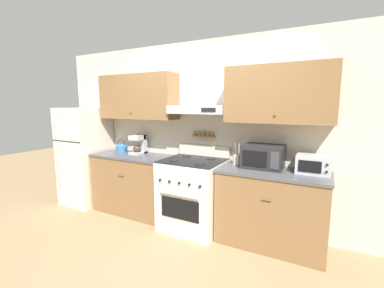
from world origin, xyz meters
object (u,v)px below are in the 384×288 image
stove_range (193,194)px  toaster_oven (313,164)px  utensil_crock (237,159)px  coffee_maker (139,144)px  refrigerator (85,156)px  microwave (263,156)px  tea_kettle (122,147)px

stove_range → toaster_oven: bearing=6.2°
stove_range → utensil_crock: utensil_crock is taller
utensil_crock → toaster_oven: 0.89m
coffee_maker → utensil_crock: bearing=-1.1°
toaster_oven → refrigerator: bearing=-177.4°
coffee_maker → microwave: (1.94, -0.01, -0.01)m
microwave → toaster_oven: bearing=-2.0°
stove_range → refrigerator: (-2.08, -0.00, 0.33)m
refrigerator → coffee_maker: (1.02, 0.19, 0.25)m
coffee_maker → microwave: size_ratio=0.62×
refrigerator → microwave: size_ratio=3.43×
tea_kettle → coffee_maker: (0.34, 0.03, 0.07)m
stove_range → microwave: (0.88, 0.18, 0.57)m
refrigerator → microwave: bearing=3.4°
refrigerator → coffee_maker: size_ratio=5.56×
refrigerator → utensil_crock: (2.63, 0.16, 0.17)m
tea_kettle → microwave: 2.28m
coffee_maker → utensil_crock: size_ratio=1.04×
coffee_maker → toaster_oven: size_ratio=0.82×
refrigerator → tea_kettle: refrigerator is taller
tea_kettle → microwave: bearing=0.4°
toaster_oven → stove_range: bearing=-173.8°
stove_range → toaster_oven: (1.43, 0.16, 0.54)m
tea_kettle → utensil_crock: size_ratio=0.84×
microwave → toaster_oven: microwave is taller
tea_kettle → stove_range: bearing=-6.4°
refrigerator → toaster_oven: refrigerator is taller
stove_range → coffee_maker: 1.22m
microwave → toaster_oven: (0.56, -0.02, -0.04)m
coffee_maker → toaster_oven: 2.50m
stove_range → microwave: bearing=11.4°
tea_kettle → coffee_maker: 0.35m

